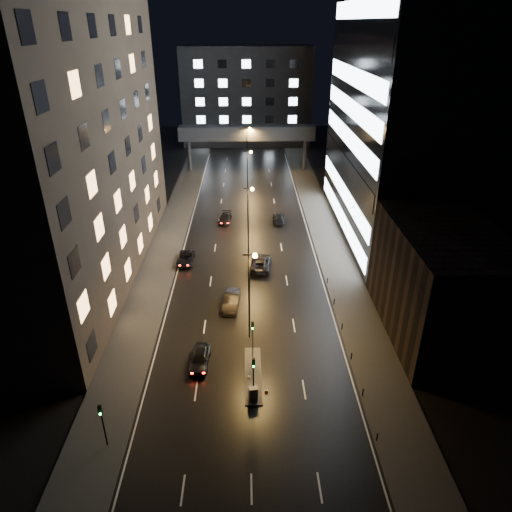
# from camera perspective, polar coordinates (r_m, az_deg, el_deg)

# --- Properties ---
(ground) EXTENTS (160.00, 160.00, 0.00)m
(ground) POSITION_cam_1_polar(r_m,az_deg,el_deg) (77.93, -1.01, 4.32)
(ground) COLOR black
(ground) RESTS_ON ground
(sidewalk_left) EXTENTS (5.00, 110.00, 0.15)m
(sidewalk_left) POSITION_cam_1_polar(r_m,az_deg,el_deg) (74.36, -10.68, 2.72)
(sidewalk_left) COLOR #383533
(sidewalk_left) RESTS_ON ground
(sidewalk_right) EXTENTS (5.00, 110.00, 0.15)m
(sidewalk_right) POSITION_cam_1_polar(r_m,az_deg,el_deg) (74.40, 8.69, 2.90)
(sidewalk_right) COLOR #383533
(sidewalk_right) RESTS_ON ground
(building_left) EXTENTS (15.00, 48.00, 40.00)m
(building_left) POSITION_cam_1_polar(r_m,az_deg,el_deg) (60.99, -23.58, 15.32)
(building_left) COLOR #2D2319
(building_left) RESTS_ON ground
(building_right_low) EXTENTS (10.00, 18.00, 12.00)m
(building_right_low) POSITION_cam_1_polar(r_m,az_deg,el_deg) (51.58, 21.97, -3.10)
(building_right_low) COLOR black
(building_right_low) RESTS_ON ground
(building_right_glass) EXTENTS (20.00, 36.00, 45.00)m
(building_right_glass) POSITION_cam_1_polar(r_m,az_deg,el_deg) (72.71, 20.24, 19.51)
(building_right_glass) COLOR black
(building_right_glass) RESTS_ON ground
(building_far) EXTENTS (34.00, 14.00, 25.00)m
(building_far) POSITION_cam_1_polar(r_m,az_deg,el_deg) (131.01, -1.19, 19.40)
(building_far) COLOR #333335
(building_far) RESTS_ON ground
(skybridge) EXTENTS (30.00, 3.00, 10.00)m
(skybridge) POSITION_cam_1_polar(r_m,az_deg,el_deg) (104.14, -1.13, 15.03)
(skybridge) COLOR #333335
(skybridge) RESTS_ON ground
(median_island) EXTENTS (1.60, 8.00, 0.15)m
(median_island) POSITION_cam_1_polar(r_m,az_deg,el_deg) (45.36, -0.37, -14.62)
(median_island) COLOR #383533
(median_island) RESTS_ON ground
(traffic_signal_near) EXTENTS (0.28, 0.34, 4.40)m
(traffic_signal_near) POSITION_cam_1_polar(r_m,az_deg,el_deg) (45.37, -0.43, -9.67)
(traffic_signal_near) COLOR black
(traffic_signal_near) RESTS_ON median_island
(traffic_signal_far) EXTENTS (0.28, 0.34, 4.40)m
(traffic_signal_far) POSITION_cam_1_polar(r_m,az_deg,el_deg) (41.11, -0.32, -14.28)
(traffic_signal_far) COLOR black
(traffic_signal_far) RESTS_ON median_island
(traffic_signal_corner) EXTENTS (0.28, 0.34, 4.40)m
(traffic_signal_corner) POSITION_cam_1_polar(r_m,az_deg,el_deg) (39.30, -18.68, -18.81)
(traffic_signal_corner) COLOR black
(traffic_signal_corner) RESTS_ON ground
(bollard_row) EXTENTS (0.12, 25.12, 0.90)m
(bollard_row) POSITION_cam_1_polar(r_m,az_deg,el_deg) (49.66, 11.24, -10.40)
(bollard_row) COLOR black
(bollard_row) RESTS_ON ground
(streetlight_near) EXTENTS (1.45, 0.50, 10.15)m
(streetlight_near) POSITION_cam_1_polar(r_m,az_deg,el_deg) (46.38, -0.68, -3.70)
(streetlight_near) COLOR black
(streetlight_near) RESTS_ON ground
(streetlight_mid_a) EXTENTS (1.45, 0.50, 10.15)m
(streetlight_mid_a) POSITION_cam_1_polar(r_m,az_deg,el_deg) (64.36, -0.86, 5.49)
(streetlight_mid_a) COLOR black
(streetlight_mid_a) RESTS_ON ground
(streetlight_mid_b) EXTENTS (1.45, 0.50, 10.15)m
(streetlight_mid_b) POSITION_cam_1_polar(r_m,az_deg,el_deg) (83.27, -0.96, 10.59)
(streetlight_mid_b) COLOR black
(streetlight_mid_b) RESTS_ON ground
(streetlight_far) EXTENTS (1.45, 0.50, 10.15)m
(streetlight_far) POSITION_cam_1_polar(r_m,az_deg,el_deg) (102.59, -1.03, 13.79)
(streetlight_far) COLOR black
(streetlight_far) RESTS_ON ground
(car_away_a) EXTENTS (2.04, 4.60, 1.54)m
(car_away_a) POSITION_cam_1_polar(r_m,az_deg,el_deg) (46.44, -7.04, -12.56)
(car_away_a) COLOR black
(car_away_a) RESTS_ON ground
(car_away_b) EXTENTS (2.16, 5.14, 1.65)m
(car_away_b) POSITION_cam_1_polar(r_m,az_deg,el_deg) (54.50, -3.08, -5.60)
(car_away_b) COLOR black
(car_away_b) RESTS_ON ground
(car_away_c) EXTENTS (2.31, 4.84, 1.33)m
(car_away_c) POSITION_cam_1_polar(r_m,az_deg,el_deg) (64.89, -8.79, -0.33)
(car_away_c) COLOR black
(car_away_c) RESTS_ON ground
(car_away_d) EXTENTS (2.35, 4.74, 1.32)m
(car_away_d) POSITION_cam_1_polar(r_m,az_deg,el_deg) (77.64, -3.88, 4.69)
(car_away_d) COLOR black
(car_away_d) RESTS_ON ground
(car_toward_a) EXTENTS (3.30, 6.09, 1.62)m
(car_toward_a) POSITION_cam_1_polar(r_m,az_deg,el_deg) (62.79, 0.58, -0.82)
(car_toward_a) COLOR black
(car_toward_a) RESTS_ON ground
(car_toward_b) EXTENTS (2.16, 4.95, 1.42)m
(car_toward_b) POSITION_cam_1_polar(r_m,az_deg,el_deg) (77.71, 2.83, 4.78)
(car_toward_b) COLOR black
(car_toward_b) RESTS_ON ground
(utility_cabinet) EXTENTS (0.86, 0.69, 1.36)m
(utility_cabinet) POSITION_cam_1_polar(r_m,az_deg,el_deg) (42.45, -0.35, -16.81)
(utility_cabinet) COLOR #464649
(utility_cabinet) RESTS_ON median_island
(cone_a) EXTENTS (0.52, 0.52, 0.45)m
(cone_a) POSITION_cam_1_polar(r_m,az_deg,el_deg) (43.59, 1.29, -16.48)
(cone_a) COLOR #EC5F0C
(cone_a) RESTS_ON ground
(cone_b) EXTENTS (0.45, 0.45, 0.51)m
(cone_b) POSITION_cam_1_polar(r_m,az_deg,el_deg) (44.86, -0.85, -14.89)
(cone_b) COLOR #D8630B
(cone_b) RESTS_ON ground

